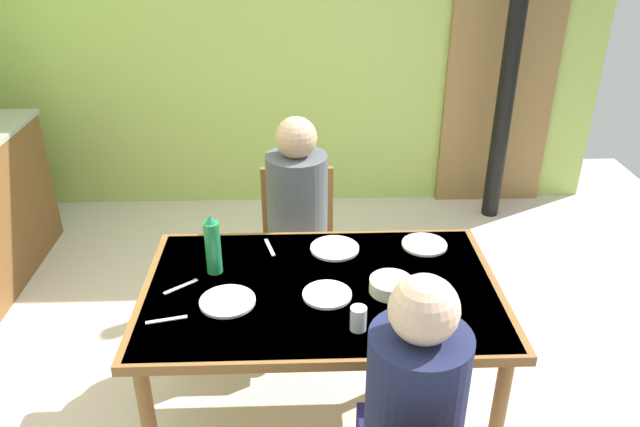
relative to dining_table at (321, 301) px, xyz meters
name	(u,v)px	position (x,y,z in m)	size (l,w,h in m)	color
ground_plane	(281,409)	(-0.18, 0.09, -0.67)	(5.94, 5.94, 0.00)	beige
wall_back	(282,12)	(-0.18, 2.38, 0.74)	(4.63, 0.10, 2.82)	#A2C05C
door_wooden	(502,72)	(1.39, 2.30, 0.33)	(0.80, 0.05, 2.00)	olive
stove_pipe_column	(517,20)	(1.34, 2.03, 0.74)	(0.12, 0.12, 2.82)	black
dining_table	(321,301)	(0.00, 0.00, 0.00)	(1.43, 0.90, 0.74)	brown
chair_far_diner	(298,240)	(-0.09, 0.80, -0.17)	(0.40, 0.40, 0.87)	brown
person_near_diner	(414,399)	(0.25, -0.67, 0.11)	(0.30, 0.37, 0.77)	#221B51
person_far_diner	(297,204)	(-0.09, 0.67, 0.11)	(0.30, 0.37, 0.77)	#525056
water_bottle_green_near	(213,246)	(-0.44, 0.13, 0.19)	(0.06, 0.06, 0.26)	#207F44
serving_bowl_center	(391,285)	(0.27, -0.04, 0.10)	(0.17, 0.17, 0.06)	silver
dinner_plate_near_left	(335,248)	(0.07, 0.29, 0.08)	(0.21, 0.21, 0.01)	white
dinner_plate_near_right	(327,295)	(0.02, -0.06, 0.08)	(0.19, 0.19, 0.01)	white
dinner_plate_far_center	(228,301)	(-0.36, -0.10, 0.08)	(0.21, 0.21, 0.01)	white
dinner_plate_far_side	(424,245)	(0.47, 0.31, 0.08)	(0.20, 0.20, 0.01)	white
drinking_glass_by_near_diner	(358,318)	(0.12, -0.27, 0.12)	(0.06, 0.06, 0.09)	silver
cutlery_knife_near	(270,247)	(-0.22, 0.31, 0.07)	(0.15, 0.02, 0.00)	silver
cutlery_fork_near	(181,287)	(-0.56, 0.02, 0.07)	(0.15, 0.02, 0.00)	silver
cutlery_knife_far	(167,320)	(-0.58, -0.20, 0.07)	(0.15, 0.02, 0.00)	silver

